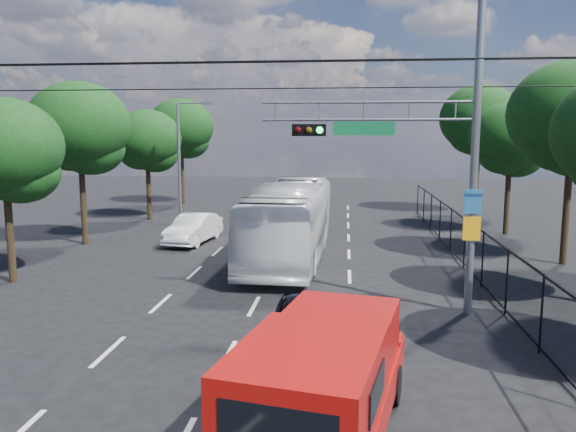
# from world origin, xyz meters

# --- Properties ---
(lane_markings) EXTENTS (6.12, 38.00, 0.01)m
(lane_markings) POSITION_xyz_m (-0.00, 14.00, 0.01)
(lane_markings) COLOR beige
(lane_markings) RESTS_ON ground
(signal_mast) EXTENTS (6.43, 0.39, 9.50)m
(signal_mast) POSITION_xyz_m (5.28, 7.99, 5.24)
(signal_mast) COLOR slate
(signal_mast) RESTS_ON ground
(streetlight_left) EXTENTS (2.09, 0.22, 7.08)m
(streetlight_left) POSITION_xyz_m (-6.33, 22.00, 3.94)
(streetlight_left) COLOR slate
(streetlight_left) RESTS_ON ground
(utility_wires) EXTENTS (22.00, 5.04, 0.74)m
(utility_wires) POSITION_xyz_m (0.00, 8.83, 7.23)
(utility_wires) COLOR black
(utility_wires) RESTS_ON ground
(fence_right) EXTENTS (0.06, 34.03, 2.00)m
(fence_right) POSITION_xyz_m (7.60, 12.17, 1.03)
(fence_right) COLOR black
(fence_right) RESTS_ON ground
(tree_right_c) EXTENTS (5.10, 5.10, 8.29)m
(tree_right_c) POSITION_xyz_m (11.82, 15.02, 5.73)
(tree_right_c) COLOR black
(tree_right_c) RESTS_ON ground
(tree_right_d) EXTENTS (4.32, 4.32, 7.02)m
(tree_right_d) POSITION_xyz_m (11.42, 22.02, 4.85)
(tree_right_d) COLOR black
(tree_right_d) RESTS_ON ground
(tree_right_e) EXTENTS (5.28, 5.28, 8.58)m
(tree_right_e) POSITION_xyz_m (11.62, 30.02, 5.94)
(tree_right_e) COLOR black
(tree_right_e) RESTS_ON ground
(tree_left_b) EXTENTS (4.08, 4.08, 6.63)m
(tree_left_b) POSITION_xyz_m (-9.18, 10.02, 4.58)
(tree_left_b) COLOR black
(tree_left_b) RESTS_ON ground
(tree_left_c) EXTENTS (4.80, 4.80, 7.80)m
(tree_left_c) POSITION_xyz_m (-9.78, 17.02, 5.40)
(tree_left_c) COLOR black
(tree_left_c) RESTS_ON ground
(tree_left_d) EXTENTS (4.20, 4.20, 6.83)m
(tree_left_d) POSITION_xyz_m (-9.38, 25.02, 4.72)
(tree_left_d) COLOR black
(tree_left_d) RESTS_ON ground
(tree_left_e) EXTENTS (4.92, 4.92, 7.99)m
(tree_left_e) POSITION_xyz_m (-9.58, 33.02, 5.53)
(tree_left_e) COLOR black
(tree_left_e) RESTS_ON ground
(red_pickup) EXTENTS (3.22, 6.16, 2.19)m
(red_pickup) POSITION_xyz_m (2.48, 0.38, 1.17)
(red_pickup) COLOR black
(red_pickup) RESTS_ON ground
(navy_hatchback) EXTENTS (2.28, 4.45, 1.45)m
(navy_hatchback) POSITION_xyz_m (2.00, 4.10, 0.73)
(navy_hatchback) COLOR black
(navy_hatchback) RESTS_ON ground
(white_bus) EXTENTS (3.08, 11.77, 3.26)m
(white_bus) POSITION_xyz_m (0.46, 15.03, 1.63)
(white_bus) COLOR silver
(white_bus) RESTS_ON ground
(white_van) EXTENTS (2.08, 4.46, 1.42)m
(white_van) POSITION_xyz_m (-4.63, 17.91, 0.71)
(white_van) COLOR white
(white_van) RESTS_ON ground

